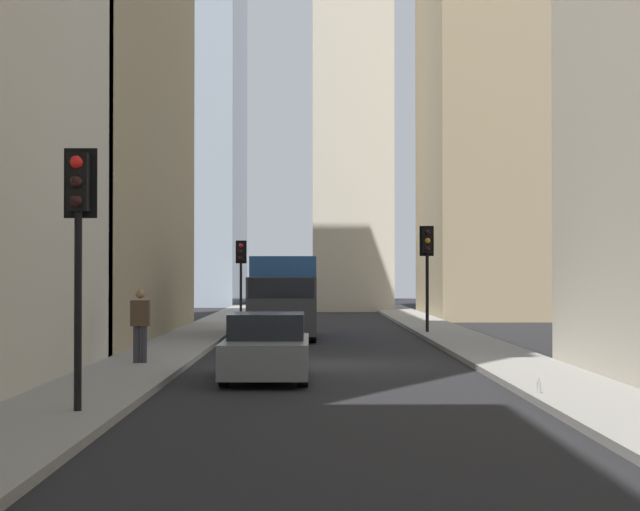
% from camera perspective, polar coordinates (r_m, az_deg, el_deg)
% --- Properties ---
extents(ground_plane, '(135.00, 135.00, 0.00)m').
position_cam_1_polar(ground_plane, '(26.51, 0.50, -5.87)').
color(ground_plane, black).
extents(sidewalk_right, '(90.00, 2.20, 0.14)m').
position_cam_1_polar(sidewalk_right, '(26.81, -9.21, -5.66)').
color(sidewalk_right, gray).
rests_on(sidewalk_right, ground_plane).
extents(sidewalk_left, '(90.00, 2.20, 0.14)m').
position_cam_1_polar(sidewalk_left, '(26.96, 10.15, -5.63)').
color(sidewalk_left, gray).
rests_on(sidewalk_left, ground_plane).
extents(building_left_far, '(12.51, 10.00, 25.86)m').
position_cam_1_polar(building_left_far, '(56.94, 10.88, 9.86)').
color(building_left_far, '#9E8966').
rests_on(building_left_far, ground_plane).
extents(church_spire, '(5.24, 5.24, 34.39)m').
position_cam_1_polar(church_spire, '(65.86, 1.73, 12.86)').
color(church_spire, beige).
rests_on(church_spire, ground_plane).
extents(delivery_truck, '(6.46, 2.25, 2.84)m').
position_cam_1_polar(delivery_truck, '(36.84, -1.96, -2.22)').
color(delivery_truck, '#285699').
rests_on(delivery_truck, ground_plane).
extents(hatchback_grey, '(4.30, 1.78, 1.42)m').
position_cam_1_polar(hatchback_grey, '(22.67, -2.89, -5.03)').
color(hatchback_grey, slate).
rests_on(hatchback_grey, ground_plane).
extents(traffic_light_foreground, '(0.43, 0.52, 4.10)m').
position_cam_1_polar(traffic_light_foreground, '(16.90, -12.87, 2.05)').
color(traffic_light_foreground, black).
rests_on(traffic_light_foreground, sidewalk_right).
extents(traffic_light_midblock, '(0.43, 0.52, 3.86)m').
position_cam_1_polar(traffic_light_midblock, '(38.67, 5.78, 0.09)').
color(traffic_light_midblock, black).
rests_on(traffic_light_midblock, sidewalk_left).
extents(traffic_light_far_junction, '(0.43, 0.52, 3.69)m').
position_cam_1_polar(traffic_light_far_junction, '(50.78, -4.28, -0.29)').
color(traffic_light_far_junction, black).
rests_on(traffic_light_far_junction, sidewalk_right).
extents(pedestrian, '(0.26, 0.44, 1.75)m').
position_cam_1_polar(pedestrian, '(25.63, -9.65, -3.58)').
color(pedestrian, '#33333D').
rests_on(pedestrian, sidewalk_right).
extents(discarded_bottle, '(0.07, 0.07, 0.27)m').
position_cam_1_polar(discarded_bottle, '(19.37, 11.69, -6.94)').
color(discarded_bottle, '#999EA3').
rests_on(discarded_bottle, sidewalk_left).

